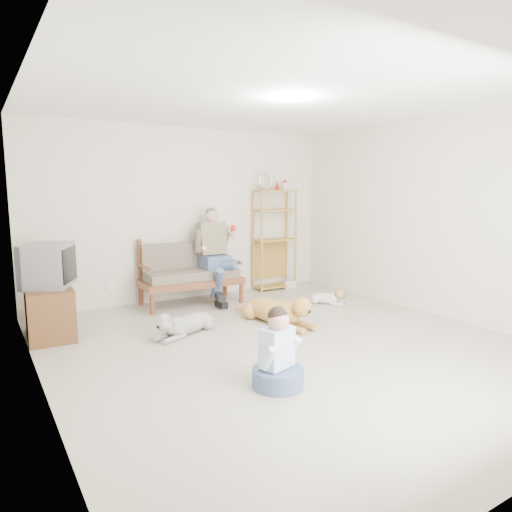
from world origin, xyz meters
TOP-DOWN VIEW (x-y plane):
  - floor at (0.00, 0.00)m, footprint 5.50×5.50m
  - ceiling at (0.00, 0.00)m, footprint 5.50×5.50m
  - wall_back at (0.00, 2.75)m, footprint 5.00×0.00m
  - wall_left at (-2.50, 0.00)m, footprint 0.00×5.50m
  - wall_right at (2.50, 0.00)m, footprint 0.00×5.50m
  - loveseat at (-0.15, 2.37)m, footprint 1.54×0.78m
  - man at (0.21, 2.15)m, footprint 0.56×0.79m
  - etagere at (1.54, 2.55)m, footprint 0.77×0.34m
  - book_stack at (1.81, 2.46)m, footprint 0.24×0.20m
  - tv_stand at (-2.23, 1.78)m, footprint 0.55×0.93m
  - crt_tv at (-2.19, 1.81)m, footprint 0.71×0.77m
  - wall_outlet at (-1.25, 2.73)m, footprint 0.12×0.02m
  - golden_retriever at (0.38, 0.75)m, footprint 0.51×1.40m
  - shaggy_dog at (-0.84, 0.98)m, footprint 1.03×0.55m
  - terrier at (1.64, 1.19)m, footprint 0.42×0.55m
  - child at (-0.72, -0.82)m, footprint 0.46×0.46m

SIDE VIEW (x-z plane):
  - floor at x=0.00m, z-range 0.00..0.00m
  - book_stack at x=1.81m, z-range 0.00..0.13m
  - terrier at x=1.64m, z-range -0.02..0.22m
  - shaggy_dog at x=-0.84m, z-range -0.03..0.30m
  - golden_retriever at x=0.38m, z-range -0.04..0.39m
  - child at x=-0.72m, z-range -0.10..0.63m
  - wall_outlet at x=-1.25m, z-range 0.26..0.34m
  - tv_stand at x=-2.23m, z-range 0.00..0.60m
  - loveseat at x=-0.15m, z-range 0.01..0.96m
  - man at x=0.21m, z-range 0.03..1.32m
  - crt_tv at x=-2.19m, z-range 0.60..1.11m
  - etagere at x=1.54m, z-range -0.12..1.91m
  - wall_left at x=-2.50m, z-range -1.40..4.10m
  - wall_right at x=2.50m, z-range -1.40..4.10m
  - wall_back at x=0.00m, z-range -1.15..3.85m
  - ceiling at x=0.00m, z-range 2.70..2.70m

